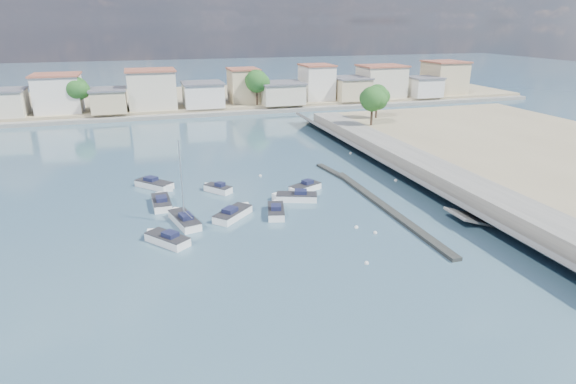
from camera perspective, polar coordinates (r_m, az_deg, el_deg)
The scene contains 17 objects.
ground at distance 78.68m, azimuth -3.47°, elevation 5.15°, with size 400.00×400.00×0.00m, color #324E64.
seawall_walkway at distance 62.36m, azimuth 19.58°, elevation 0.99°, with size 5.00×90.00×1.80m, color slate.
breakwater at distance 56.37m, azimuth 10.12°, elevation -0.87°, with size 2.00×31.02×0.35m.
far_shore_land at distance 128.73m, azimuth -9.13°, elevation 10.92°, with size 160.00×40.00×1.40m, color gray.
far_shore_quay at distance 108.30m, azimuth -7.46°, elevation 9.23°, with size 160.00×2.50×0.80m, color slate.
far_town at distance 115.55m, azimuth -2.73°, elevation 12.29°, with size 113.01×12.80×8.35m.
shore_trees at distance 106.34m, azimuth -2.79°, elevation 12.36°, with size 74.56×38.32×7.92m.
motorboat_a at distance 46.56m, azimuth -14.29°, elevation -5.42°, with size 4.13×4.60×1.48m.
motorboat_b at distance 51.65m, azimuth -1.45°, elevation -2.25°, with size 2.65×4.75×1.48m.
motorboat_c at distance 55.58m, azimuth 0.78°, elevation -0.63°, with size 5.22×3.27×1.48m.
motorboat_d at distance 58.61m, azimuth 1.88°, elevation 0.45°, with size 4.47×3.21×1.48m.
motorboat_e at distance 55.94m, azimuth -14.79°, elevation -1.17°, with size 2.07×5.32×1.48m.
motorboat_f at distance 59.01m, azimuth -8.43°, elevation 0.38°, with size 3.28×3.58×1.48m.
motorboat_g at distance 62.01m, azimuth -15.40°, elevation 0.82°, with size 4.74×4.94×1.48m.
motorboat_h at distance 51.24m, azimuth -6.40°, elevation -2.55°, with size 4.73×4.72×1.48m.
sailboat at distance 50.51m, azimuth -12.26°, elevation -3.18°, with size 2.99×5.87×9.00m.
mooring_buoys at distance 56.85m, azimuth 7.11°, elevation -0.66°, with size 16.77×34.16×0.41m.
Camera 1 is at (-17.88, -34.07, 19.60)m, focal length 30.00 mm.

